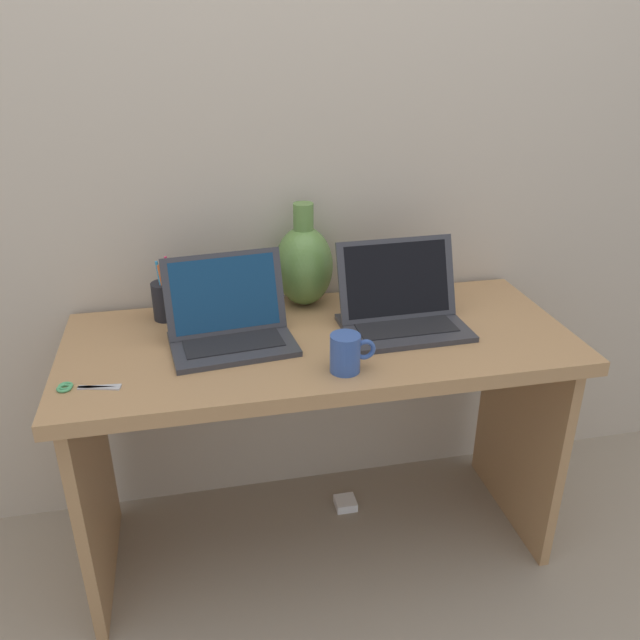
{
  "coord_description": "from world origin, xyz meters",
  "views": [
    {
      "loc": [
        -0.32,
        -1.52,
        1.51
      ],
      "look_at": [
        0.0,
        0.0,
        0.78
      ],
      "focal_mm": 35.89,
      "sensor_mm": 36.0,
      "label": 1
    }
  ],
  "objects_px": {
    "green_vase": "(304,264)",
    "coffee_mug": "(346,353)",
    "scissors": "(77,387)",
    "laptop_left": "(229,320)",
    "pen_cup": "(166,300)",
    "laptop_right": "(401,305)",
    "power_brick": "(345,503)"
  },
  "relations": [
    {
      "from": "power_brick",
      "to": "laptop_right",
      "type": "bearing_deg",
      "value": -40.57
    },
    {
      "from": "green_vase",
      "to": "coffee_mug",
      "type": "height_order",
      "value": "green_vase"
    },
    {
      "from": "laptop_right",
      "to": "scissors",
      "type": "distance_m",
      "value": 0.87
    },
    {
      "from": "laptop_right",
      "to": "coffee_mug",
      "type": "relative_size",
      "value": 3.02
    },
    {
      "from": "laptop_right",
      "to": "coffee_mug",
      "type": "xyz_separation_m",
      "value": [
        -0.21,
        -0.22,
        -0.01
      ]
    },
    {
      "from": "green_vase",
      "to": "scissors",
      "type": "bearing_deg",
      "value": -148.24
    },
    {
      "from": "green_vase",
      "to": "pen_cup",
      "type": "distance_m",
      "value": 0.41
    },
    {
      "from": "pen_cup",
      "to": "power_brick",
      "type": "xyz_separation_m",
      "value": [
        0.52,
        -0.08,
        -0.77
      ]
    },
    {
      "from": "power_brick",
      "to": "coffee_mug",
      "type": "bearing_deg",
      "value": -105.76
    },
    {
      "from": "coffee_mug",
      "to": "laptop_left",
      "type": "bearing_deg",
      "value": 140.09
    },
    {
      "from": "power_brick",
      "to": "green_vase",
      "type": "bearing_deg",
      "value": 138.53
    },
    {
      "from": "laptop_left",
      "to": "coffee_mug",
      "type": "bearing_deg",
      "value": -39.91
    },
    {
      "from": "green_vase",
      "to": "scissors",
      "type": "relative_size",
      "value": 2.1
    },
    {
      "from": "laptop_left",
      "to": "laptop_right",
      "type": "xyz_separation_m",
      "value": [
        0.48,
        -0.0,
        0.0
      ]
    },
    {
      "from": "laptop_left",
      "to": "pen_cup",
      "type": "distance_m",
      "value": 0.24
    },
    {
      "from": "coffee_mug",
      "to": "scissors",
      "type": "distance_m",
      "value": 0.64
    },
    {
      "from": "pen_cup",
      "to": "scissors",
      "type": "distance_m",
      "value": 0.41
    },
    {
      "from": "coffee_mug",
      "to": "power_brick",
      "type": "bearing_deg",
      "value": 74.24
    },
    {
      "from": "green_vase",
      "to": "coffee_mug",
      "type": "xyz_separation_m",
      "value": [
        0.02,
        -0.43,
        -0.08
      ]
    },
    {
      "from": "scissors",
      "to": "coffee_mug",
      "type": "bearing_deg",
      "value": -4.32
    },
    {
      "from": "green_vase",
      "to": "laptop_right",
      "type": "bearing_deg",
      "value": -41.02
    },
    {
      "from": "green_vase",
      "to": "power_brick",
      "type": "distance_m",
      "value": 0.85
    },
    {
      "from": "laptop_right",
      "to": "pen_cup",
      "type": "height_order",
      "value": "laptop_right"
    },
    {
      "from": "coffee_mug",
      "to": "pen_cup",
      "type": "height_order",
      "value": "pen_cup"
    },
    {
      "from": "pen_cup",
      "to": "scissors",
      "type": "height_order",
      "value": "pen_cup"
    },
    {
      "from": "laptop_right",
      "to": "laptop_left",
      "type": "bearing_deg",
      "value": 179.97
    },
    {
      "from": "coffee_mug",
      "to": "power_brick",
      "type": "xyz_separation_m",
      "value": [
        0.09,
        0.32,
        -0.76
      ]
    },
    {
      "from": "laptop_right",
      "to": "coffee_mug",
      "type": "bearing_deg",
      "value": -133.64
    },
    {
      "from": "scissors",
      "to": "power_brick",
      "type": "height_order",
      "value": "scissors"
    },
    {
      "from": "laptop_left",
      "to": "laptop_right",
      "type": "height_order",
      "value": "laptop_right"
    },
    {
      "from": "laptop_left",
      "to": "coffee_mug",
      "type": "height_order",
      "value": "laptop_left"
    },
    {
      "from": "laptop_right",
      "to": "pen_cup",
      "type": "bearing_deg",
      "value": 164.49
    }
  ]
}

